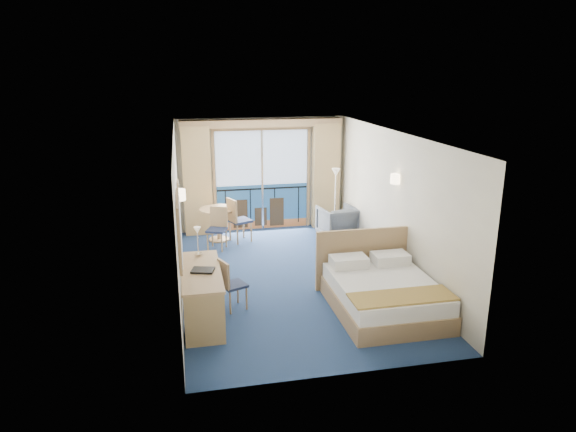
# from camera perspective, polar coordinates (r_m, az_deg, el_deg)

# --- Properties ---
(floor) EXTENTS (6.50, 6.50, 0.00)m
(floor) POSITION_cam_1_polar(r_m,az_deg,el_deg) (9.74, 0.25, -6.88)
(floor) COLOR navy
(floor) RESTS_ON ground
(room_walls) EXTENTS (4.04, 6.54, 2.72)m
(room_walls) POSITION_cam_1_polar(r_m,az_deg,el_deg) (9.19, 0.26, 3.38)
(room_walls) COLOR white
(room_walls) RESTS_ON ground
(balcony_door) EXTENTS (2.36, 0.03, 2.52)m
(balcony_door) POSITION_cam_1_polar(r_m,az_deg,el_deg) (12.42, -2.91, 3.70)
(balcony_door) COLOR navy
(balcony_door) RESTS_ON room_walls
(curtain_left) EXTENTS (0.65, 0.22, 2.55)m
(curtain_left) POSITION_cam_1_polar(r_m,az_deg,el_deg) (12.11, -10.05, 3.79)
(curtain_left) COLOR tan
(curtain_left) RESTS_ON room_walls
(curtain_right) EXTENTS (0.65, 0.22, 2.55)m
(curtain_right) POSITION_cam_1_polar(r_m,az_deg,el_deg) (12.58, 4.23, 4.45)
(curtain_right) COLOR tan
(curtain_right) RESTS_ON room_walls
(pelmet) EXTENTS (3.80, 0.25, 0.18)m
(pelmet) POSITION_cam_1_polar(r_m,az_deg,el_deg) (12.08, -2.88, 10.26)
(pelmet) COLOR tan
(pelmet) RESTS_ON room_walls
(mirror) EXTENTS (0.05, 1.25, 0.95)m
(mirror) POSITION_cam_1_polar(r_m,az_deg,el_deg) (7.61, -11.98, -1.46)
(mirror) COLOR tan
(mirror) RESTS_ON room_walls
(wall_print) EXTENTS (0.04, 0.42, 0.52)m
(wall_print) POSITION_cam_1_polar(r_m,az_deg,el_deg) (9.48, -12.07, 2.30)
(wall_print) COLOR tan
(wall_print) RESTS_ON room_walls
(sconce_left) EXTENTS (0.18, 0.18, 0.18)m
(sconce_left) POSITION_cam_1_polar(r_m,az_deg,el_deg) (8.40, -11.92, 2.32)
(sconce_left) COLOR beige
(sconce_left) RESTS_ON room_walls
(sconce_right) EXTENTS (0.18, 0.18, 0.18)m
(sconce_right) POSITION_cam_1_polar(r_m,az_deg,el_deg) (9.63, 11.84, 4.06)
(sconce_right) COLOR beige
(sconce_right) RESTS_ON room_walls
(bed) EXTENTS (1.73, 2.06, 1.09)m
(bed) POSITION_cam_1_polar(r_m,az_deg,el_deg) (8.54, 10.46, -8.34)
(bed) COLOR tan
(bed) RESTS_ON ground
(nightstand) EXTENTS (0.43, 0.41, 0.57)m
(nightstand) POSITION_cam_1_polar(r_m,az_deg,el_deg) (9.94, 10.53, -4.91)
(nightstand) COLOR #9B8052
(nightstand) RESTS_ON ground
(phone) EXTENTS (0.23, 0.20, 0.09)m
(phone) POSITION_cam_1_polar(r_m,az_deg,el_deg) (9.81, 10.57, -3.17)
(phone) COLOR silver
(phone) RESTS_ON nightstand
(armchair) EXTENTS (0.91, 0.93, 0.74)m
(armchair) POSITION_cam_1_polar(r_m,az_deg,el_deg) (11.97, 5.52, -0.65)
(armchair) COLOR #474D57
(armchair) RESTS_ON ground
(floor_lamp) EXTENTS (0.22, 0.22, 1.58)m
(floor_lamp) POSITION_cam_1_polar(r_m,az_deg,el_deg) (12.03, 5.31, 3.50)
(floor_lamp) COLOR silver
(floor_lamp) RESTS_ON ground
(desk) EXTENTS (0.60, 1.75, 0.82)m
(desk) POSITION_cam_1_polar(r_m,az_deg,el_deg) (7.73, -9.38, -9.75)
(desk) COLOR tan
(desk) RESTS_ON ground
(desk_chair) EXTENTS (0.49, 0.48, 0.86)m
(desk_chair) POSITION_cam_1_polar(r_m,az_deg,el_deg) (8.39, -6.53, -7.28)
(desk_chair) COLOR #1E2847
(desk_chair) RESTS_ON ground
(folder) EXTENTS (0.39, 0.33, 0.03)m
(folder) POSITION_cam_1_polar(r_m,az_deg,el_deg) (7.97, -9.45, -5.97)
(folder) COLOR black
(folder) RESTS_ON desk
(desk_lamp) EXTENTS (0.13, 0.13, 0.47)m
(desk_lamp) POSITION_cam_1_polar(r_m,az_deg,el_deg) (8.52, -10.02, -2.11)
(desk_lamp) COLOR silver
(desk_lamp) RESTS_ON desk
(round_table) EXTENTS (0.84, 0.84, 0.75)m
(round_table) POSITION_cam_1_polar(r_m,az_deg,el_deg) (11.76, -7.76, -0.02)
(round_table) COLOR tan
(round_table) RESTS_ON ground
(table_chair_a) EXTENTS (0.58, 0.57, 1.02)m
(table_chair_a) POSITION_cam_1_polar(r_m,az_deg,el_deg) (11.59, -5.71, -0.18)
(table_chair_a) COLOR #1E2847
(table_chair_a) RESTS_ON ground
(table_chair_b) EXTENTS (0.51, 0.52, 0.91)m
(table_chair_b) POSITION_cam_1_polar(r_m,az_deg,el_deg) (11.25, -7.82, -1.05)
(table_chair_b) COLOR #1E2847
(table_chair_b) RESTS_ON ground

